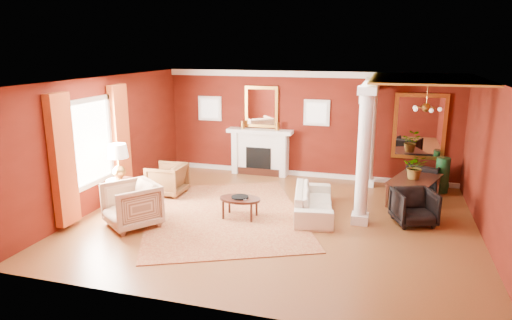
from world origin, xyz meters
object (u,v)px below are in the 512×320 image
(sofa, at_px, (314,197))
(side_table, at_px, (119,166))
(armchair_leopard, at_px, (167,178))
(armchair_stripe, at_px, (131,203))
(coffee_table, at_px, (240,200))
(dining_table, at_px, (415,184))

(sofa, height_order, side_table, side_table)
(sofa, distance_m, armchair_leopard, 3.68)
(armchair_stripe, xyz_separation_m, coffee_table, (1.95, 1.04, -0.09))
(armchair_leopard, bearing_deg, coffee_table, 65.06)
(coffee_table, xyz_separation_m, dining_table, (3.59, 2.12, 0.05))
(armchair_leopard, height_order, armchair_stripe, armchair_stripe)
(sofa, height_order, coffee_table, sofa)
(armchair_leopard, xyz_separation_m, coffee_table, (2.20, -1.00, -0.02))
(sofa, distance_m, coffee_table, 1.60)
(side_table, distance_m, dining_table, 6.74)
(armchair_stripe, distance_m, side_table, 1.17)
(sofa, bearing_deg, coffee_table, 104.98)
(coffee_table, xyz_separation_m, side_table, (-2.67, -0.29, 0.61))
(armchair_leopard, bearing_deg, side_table, -20.74)
(coffee_table, distance_m, side_table, 2.76)
(armchair_leopard, xyz_separation_m, dining_table, (5.80, 1.12, 0.03))
(sofa, relative_size, dining_table, 1.24)
(sofa, xyz_separation_m, coffee_table, (-1.46, -0.66, 0.01))
(armchair_leopard, bearing_deg, sofa, 84.19)
(armchair_leopard, relative_size, armchair_stripe, 0.85)
(sofa, xyz_separation_m, dining_table, (2.13, 1.45, 0.06))
(armchair_stripe, relative_size, side_table, 0.66)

